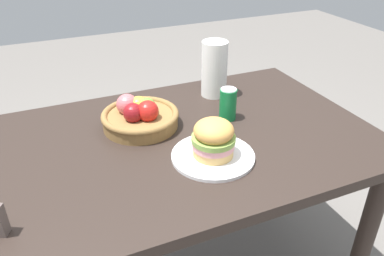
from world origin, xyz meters
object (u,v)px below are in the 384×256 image
Objects in this scene: plate at (213,156)px; paper_towel_roll at (214,69)px; soda_can at (228,104)px; sandwich at (214,138)px; fruit_basket at (140,116)px.

plate is 1.15× the size of paper_towel_roll.
sandwich is at bearing -127.61° from soda_can.
fruit_basket is at bearing 118.34° from sandwich.
paper_towel_roll is (0.38, 0.15, 0.07)m from fruit_basket.
paper_towel_roll reaches higher than soda_can.
sandwich reaches higher than fruit_basket.
soda_can is 0.23m from paper_towel_roll.
sandwich reaches higher than plate.
paper_towel_roll reaches higher than plate.
plate is 2.20× the size of soda_can.
sandwich is 0.28m from soda_can.
soda_can is at bearing -102.36° from paper_towel_roll.
sandwich is 0.60× the size of paper_towel_roll.
fruit_basket is (-0.16, 0.30, 0.04)m from plate.
sandwich is at bearing -116.42° from paper_towel_roll.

